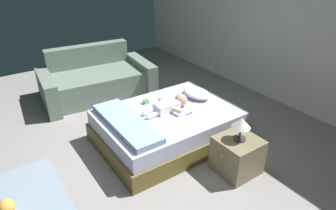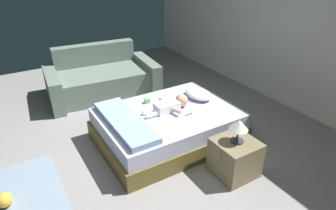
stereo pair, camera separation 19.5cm
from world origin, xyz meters
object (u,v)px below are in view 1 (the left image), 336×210
object	(u,v)px
toothbrush	(190,113)
couch	(96,80)
lamp	(241,124)
baby	(171,105)
nightstand	(237,155)
toy_ball	(7,207)
toy_block	(146,101)
pillow	(197,93)
bed	(168,126)

from	to	relation	value
toothbrush	couch	xyz separation A→B (m)	(-2.20, -0.43, -0.18)
couch	lamp	bearing A→B (deg)	10.16
baby	nightstand	xyz separation A→B (m)	(1.04, 0.24, -0.30)
couch	toy_ball	distance (m)	2.85
couch	lamp	distance (m)	3.06
lamp	toy_ball	world-z (taller)	lamp
couch	lamp	xyz separation A→B (m)	(2.99, 0.54, 0.38)
baby	couch	world-z (taller)	couch
lamp	toy_ball	bearing A→B (deg)	-109.39
baby	toy_ball	distance (m)	2.22
nightstand	toy_block	xyz separation A→B (m)	(-1.38, -0.43, 0.27)
nightstand	baby	bearing A→B (deg)	-167.07
lamp	couch	bearing A→B (deg)	-169.84
baby	pillow	bearing A→B (deg)	100.83
baby	toy_block	xyz separation A→B (m)	(-0.34, -0.19, -0.03)
baby	toy_ball	xyz separation A→B (m)	(0.19, -2.17, -0.44)
baby	toy_ball	world-z (taller)	baby
bed	pillow	world-z (taller)	pillow
bed	couch	size ratio (longest dim) A/B	0.93
toothbrush	nightstand	xyz separation A→B (m)	(0.79, 0.10, -0.24)
pillow	toy_block	world-z (taller)	pillow
bed	toy_ball	size ratio (longest dim) A/B	11.45
toothbrush	toy_block	xyz separation A→B (m)	(-0.59, -0.32, 0.03)
pillow	lamp	size ratio (longest dim) A/B	1.66
bed	pillow	distance (m)	0.69
bed	couch	xyz separation A→B (m)	(-1.98, -0.23, 0.06)
toothbrush	couch	world-z (taller)	couch
baby	lamp	bearing A→B (deg)	12.94
pillow	toy_block	distance (m)	0.77
baby	lamp	xyz separation A→B (m)	(1.04, 0.24, 0.13)
toothbrush	lamp	size ratio (longest dim) A/B	0.45
pillow	nightstand	world-z (taller)	pillow
lamp	toy_ball	xyz separation A→B (m)	(-0.85, -2.41, -0.57)
toothbrush	nightstand	bearing A→B (deg)	7.53
pillow	couch	world-z (taller)	couch
baby	toy_ball	bearing A→B (deg)	-84.87
bed	baby	xyz separation A→B (m)	(-0.03, 0.07, 0.30)
bed	nightstand	distance (m)	1.05
toy_ball	toy_block	distance (m)	2.09
toothbrush	toy_ball	xyz separation A→B (m)	(-0.06, -2.30, -0.38)
lamp	toy_block	bearing A→B (deg)	-162.77
toothbrush	lamp	bearing A→B (deg)	7.54
bed	toy_block	bearing A→B (deg)	-161.91
toothbrush	toy_block	bearing A→B (deg)	-151.29
pillow	toy_ball	distance (m)	2.76
bed	nightstand	size ratio (longest dim) A/B	3.72
toy_ball	couch	bearing A→B (deg)	138.88
bed	lamp	size ratio (longest dim) A/B	6.53
nightstand	lamp	xyz separation A→B (m)	(-0.00, 0.00, 0.43)
bed	baby	size ratio (longest dim) A/B	2.80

